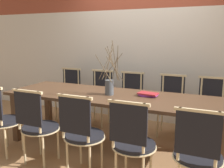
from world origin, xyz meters
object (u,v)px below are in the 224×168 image
Objects in this scene: dining_table at (112,101)px; chair_near_center at (82,132)px; chair_far_center at (129,99)px; book_stack at (148,94)px; vase_centerpiece at (110,85)px.

dining_table is 3.15× the size of chair_near_center.
chair_near_center is 1.58m from chair_far_center.
vase_centerpiece is at bearing -165.45° from book_stack.
vase_centerpiece reaches higher than chair_near_center.
dining_table is 10.97× the size of book_stack.
vase_centerpiece is 2.70× the size of book_stack.
chair_near_center and chair_far_center have the same top height.
book_stack is at bearing 14.55° from vase_centerpiece.
book_stack is (0.51, -0.67, 0.27)m from chair_far_center.
chair_near_center reaches higher than book_stack.
chair_far_center is 0.88m from book_stack.
chair_far_center is (-0.02, 1.58, 0.00)m from chair_near_center.
dining_table is at bearing 92.30° from chair_far_center.
chair_near_center is 1.07m from book_stack.
chair_far_center reaches higher than dining_table.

